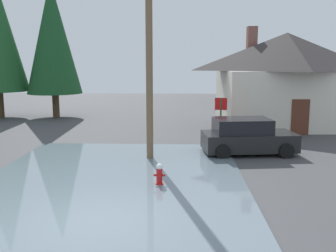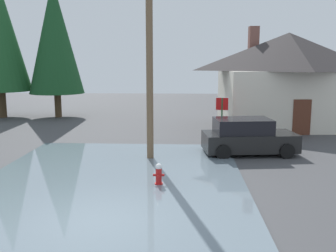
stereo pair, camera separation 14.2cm
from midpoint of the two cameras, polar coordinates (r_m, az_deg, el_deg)
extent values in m
cube|color=#424244|center=(10.18, -10.95, -14.37)|extent=(80.00, 80.00, 0.10)
cube|color=slate|center=(12.43, -9.33, -9.44)|extent=(9.00, 13.48, 0.06)
cylinder|color=red|center=(12.75, -1.62, -8.74)|extent=(0.27, 0.27, 0.09)
cylinder|color=red|center=(12.66, -1.62, -7.48)|extent=(0.20, 0.20, 0.50)
sphere|color=white|center=(12.57, -1.63, -6.14)|extent=(0.22, 0.22, 0.22)
cylinder|color=red|center=(12.66, -2.28, -7.36)|extent=(0.09, 0.08, 0.08)
cylinder|color=red|center=(12.64, -0.96, -7.38)|extent=(0.09, 0.08, 0.08)
cylinder|color=red|center=(12.51, -1.67, -7.57)|extent=(0.10, 0.09, 0.10)
cylinder|color=brown|center=(15.62, -3.11, 11.84)|extent=(0.28, 0.28, 9.34)
cylinder|color=#1E4C28|center=(20.36, 7.71, 1.15)|extent=(0.08, 0.08, 2.18)
cube|color=white|center=(20.26, 7.76, 3.31)|extent=(0.67, 0.12, 0.68)
cube|color=red|center=(20.26, 7.76, 3.31)|extent=(0.64, 0.12, 0.64)
cube|color=silver|center=(25.06, 16.88, 3.95)|extent=(8.11, 6.15, 3.53)
pyramid|color=#332D2D|center=(24.96, 17.21, 10.61)|extent=(8.76, 6.64, 2.29)
cube|color=brown|center=(25.43, 12.29, 12.08)|extent=(0.64, 0.64, 2.06)
cube|color=#592D1E|center=(22.47, 19.04, 1.26)|extent=(1.00, 0.12, 2.00)
cube|color=black|center=(17.30, 11.77, -2.24)|extent=(4.22, 2.34, 0.78)
cube|color=black|center=(17.08, 10.82, 0.05)|extent=(2.60, 1.92, 0.64)
cylinder|color=black|center=(18.64, 14.98, -2.29)|extent=(0.66, 0.30, 0.64)
cylinder|color=black|center=(16.94, 17.09, -3.57)|extent=(0.66, 0.30, 0.64)
cylinder|color=black|center=(17.91, 6.69, -2.50)|extent=(0.66, 0.30, 0.64)
cylinder|color=black|center=(16.13, 8.01, -3.89)|extent=(0.66, 0.30, 0.64)
cylinder|color=#4C3823|center=(30.51, -24.02, 2.99)|extent=(0.54, 0.54, 1.96)
cylinder|color=#4C3823|center=(29.31, -16.60, 3.00)|extent=(0.49, 0.49, 1.77)
cone|color=#194723|center=(29.19, -17.07, 12.64)|extent=(3.94, 3.94, 8.07)
camera|label=1|loc=(0.07, -90.28, -0.05)|focal=40.63mm
camera|label=2|loc=(0.07, 89.72, 0.05)|focal=40.63mm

